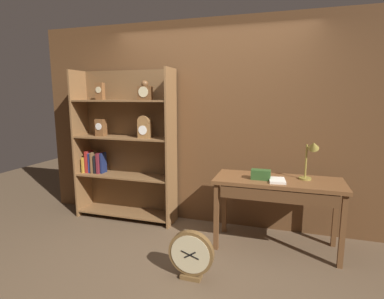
% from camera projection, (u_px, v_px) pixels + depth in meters
% --- Properties ---
extents(ground_plane, '(10.00, 10.00, 0.00)m').
position_uv_depth(ground_plane, '(175.00, 274.00, 2.86)').
color(ground_plane, brown).
extents(back_wood_panel, '(4.80, 0.05, 2.60)m').
position_uv_depth(back_wood_panel, '(210.00, 125.00, 3.87)').
color(back_wood_panel, brown).
rests_on(back_wood_panel, ground).
extents(bookshelf, '(1.37, 0.37, 2.00)m').
position_uv_depth(bookshelf, '(124.00, 147.00, 4.07)').
color(bookshelf, brown).
rests_on(bookshelf, ground).
extents(workbench, '(1.34, 0.56, 0.78)m').
position_uv_depth(workbench, '(278.00, 189.00, 3.22)').
color(workbench, brown).
rests_on(workbench, ground).
extents(desk_lamp, '(0.19, 0.19, 0.44)m').
position_uv_depth(desk_lamp, '(311.00, 155.00, 3.13)').
color(desk_lamp, olive).
rests_on(desk_lamp, workbench).
extents(toolbox_small, '(0.20, 0.10, 0.11)m').
position_uv_depth(toolbox_small, '(261.00, 175.00, 3.21)').
color(toolbox_small, '#2D5123').
rests_on(toolbox_small, workbench).
extents(open_repair_manual, '(0.18, 0.24, 0.02)m').
position_uv_depth(open_repair_manual, '(277.00, 180.00, 3.13)').
color(open_repair_manual, silver).
rests_on(open_repair_manual, workbench).
extents(round_clock_large, '(0.42, 0.11, 0.46)m').
position_uv_depth(round_clock_large, '(191.00, 255.00, 2.75)').
color(round_clock_large, brown).
rests_on(round_clock_large, ground).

